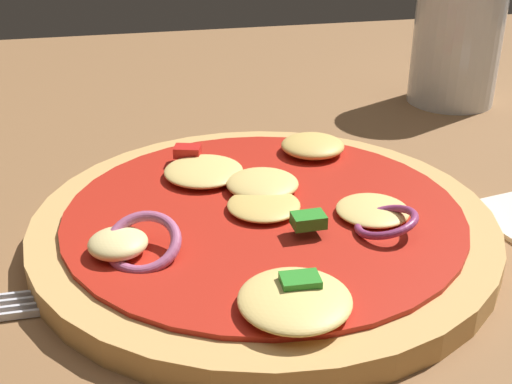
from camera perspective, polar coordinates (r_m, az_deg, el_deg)
dining_table at (r=0.41m, az=1.16°, el=-5.24°), size 1.16×1.07×0.03m
pizza at (r=0.39m, az=0.64°, el=-2.63°), size 0.27×0.27×0.04m
beer_glass at (r=0.63m, az=16.78°, el=12.31°), size 0.08×0.08×0.13m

